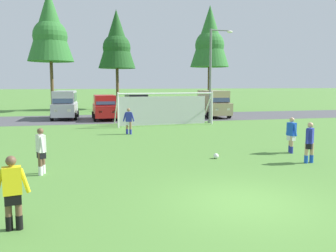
% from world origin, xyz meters
% --- Properties ---
extents(ground_plane, '(400.00, 400.00, 0.00)m').
position_xyz_m(ground_plane, '(0.00, 15.00, 0.00)').
color(ground_plane, '#518438').
extents(parking_lot_strip, '(52.00, 8.40, 0.01)m').
position_xyz_m(parking_lot_strip, '(0.00, 23.77, 0.00)').
color(parking_lot_strip, '#4C4C51').
rests_on(parking_lot_strip, ground).
extents(soccer_ball, '(0.22, 0.22, 0.22)m').
position_xyz_m(soccer_ball, '(1.29, 5.37, 0.11)').
color(soccer_ball, white).
rests_on(soccer_ball, ground).
extents(soccer_goal, '(7.53, 2.41, 2.57)m').
position_xyz_m(soccer_goal, '(1.84, 17.70, 1.29)').
color(soccer_goal, white).
rests_on(soccer_goal, ground).
extents(referee, '(0.75, 0.31, 1.64)m').
position_xyz_m(referee, '(-5.64, -0.41, 0.82)').
color(referee, brown).
rests_on(referee, ground).
extents(player_striker_near, '(0.65, 0.51, 1.64)m').
position_xyz_m(player_striker_near, '(4.60, 3.74, 0.82)').
color(player_striker_near, tan).
rests_on(player_striker_near, ground).
extents(player_midfield_center, '(0.38, 0.73, 1.64)m').
position_xyz_m(player_midfield_center, '(-5.60, 4.36, 0.82)').
color(player_midfield_center, brown).
rests_on(player_midfield_center, ground).
extents(player_defender_far, '(0.73, 0.33, 1.64)m').
position_xyz_m(player_defender_far, '(-1.42, 13.41, 0.82)').
color(player_defender_far, '#936B4C').
rests_on(player_defender_far, ground).
extents(player_winger_left, '(0.32, 0.75, 1.64)m').
position_xyz_m(player_winger_left, '(5.07, 5.72, 0.82)').
color(player_winger_left, tan).
rests_on(player_winger_left, ground).
extents(parked_car_slot_far_left, '(2.35, 4.88, 2.52)m').
position_xyz_m(parked_car_slot_far_left, '(-5.80, 24.47, 1.34)').
color(parked_car_slot_far_left, '#B2B2BC').
rests_on(parked_car_slot_far_left, ground).
extents(parked_car_slot_left, '(2.21, 4.63, 2.16)m').
position_xyz_m(parked_car_slot_left, '(-2.35, 22.92, 1.11)').
color(parked_car_slot_left, red).
rests_on(parked_car_slot_left, ground).
extents(parked_car_slot_center_left, '(2.23, 4.65, 2.16)m').
position_xyz_m(parked_car_slot_center_left, '(0.67, 24.25, 1.11)').
color(parked_car_slot_center_left, black).
rests_on(parked_car_slot_center_left, ground).
extents(parked_car_slot_center, '(2.11, 4.24, 1.72)m').
position_xyz_m(parked_car_slot_center, '(4.42, 23.01, 0.88)').
color(parked_car_slot_center, maroon).
rests_on(parked_car_slot_center, ground).
extents(parked_car_slot_center_right, '(2.26, 4.83, 2.52)m').
position_xyz_m(parked_car_slot_center_right, '(7.85, 22.87, 1.34)').
color(parked_car_slot_center_right, tan).
rests_on(parked_car_slot_center_right, ground).
extents(tree_left_edge, '(5.13, 5.13, 13.68)m').
position_xyz_m(tree_left_edge, '(-7.67, 34.08, 9.41)').
color(tree_left_edge, brown).
rests_on(tree_left_edge, ground).
extents(tree_mid_left, '(4.56, 4.56, 12.17)m').
position_xyz_m(tree_mid_left, '(-0.02, 35.64, 8.37)').
color(tree_mid_left, brown).
rests_on(tree_mid_left, ground).
extents(tree_center_back, '(4.68, 4.68, 12.48)m').
position_xyz_m(tree_center_back, '(10.80, 32.08, 8.59)').
color(tree_center_back, brown).
rests_on(tree_center_back, ground).
extents(street_lamp, '(2.00, 0.32, 7.48)m').
position_xyz_m(street_lamp, '(5.98, 18.33, 3.88)').
color(street_lamp, slate).
rests_on(street_lamp, ground).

